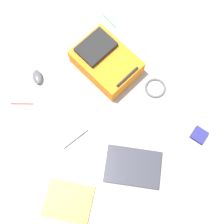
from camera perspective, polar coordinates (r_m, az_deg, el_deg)
ground_plane at (r=1.73m, az=0.21°, el=-0.43°), size 3.97×3.97×0.00m
backpack at (r=1.78m, az=-1.32°, el=10.38°), size 0.33×0.43×0.16m
laptop at (r=1.66m, az=4.36°, el=-11.22°), size 0.38×0.39×0.03m
book_manual at (r=1.73m, az=-9.95°, el=-2.40°), size 0.19×0.25×0.02m
book_blue at (r=1.67m, az=-9.02°, el=-17.75°), size 0.33×0.34×0.02m
computer_mouse at (r=1.85m, az=-15.14°, el=6.96°), size 0.09×0.12×0.04m
cable_coil at (r=1.80m, az=8.95°, el=4.91°), size 0.13×0.13×0.01m
pen_black at (r=1.83m, az=-18.09°, el=1.65°), size 0.12×0.10×0.01m
pen_blue at (r=2.01m, az=-0.49°, el=18.23°), size 0.01×0.14×0.01m
earbud_pouch at (r=1.76m, az=17.57°, el=-4.60°), size 0.11×0.11×0.03m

